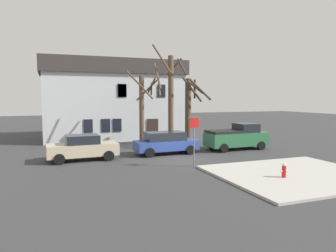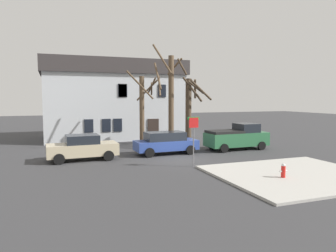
# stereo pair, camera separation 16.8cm
# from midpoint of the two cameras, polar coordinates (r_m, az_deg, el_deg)

# --- Properties ---
(ground_plane) EXTENTS (120.00, 120.00, 0.00)m
(ground_plane) POSITION_cam_midpoint_polar(r_m,az_deg,el_deg) (21.35, 2.06, -6.05)
(ground_plane) COLOR #38383A
(sidewalk_slab) EXTENTS (8.30, 7.17, 0.12)m
(sidewalk_slab) POSITION_cam_midpoint_polar(r_m,az_deg,el_deg) (18.32, 21.80, -8.10)
(sidewalk_slab) COLOR #B7B5AD
(sidewalk_slab) RESTS_ON ground_plane
(building_main) EXTENTS (13.94, 7.82, 7.82)m
(building_main) POSITION_cam_midpoint_polar(r_m,az_deg,el_deg) (33.30, -10.19, 4.76)
(building_main) COLOR silver
(building_main) RESTS_ON ground_plane
(tree_bare_near) EXTENTS (2.84, 2.85, 6.24)m
(tree_bare_near) POSITION_cam_midpoint_polar(r_m,az_deg,el_deg) (25.66, -4.81, 3.15)
(tree_bare_near) COLOR brown
(tree_bare_near) RESTS_ON ground_plane
(tree_bare_mid) EXTENTS (2.92, 2.77, 8.49)m
(tree_bare_mid) POSITION_cam_midpoint_polar(r_m,az_deg,el_deg) (26.19, 0.16, 5.31)
(tree_bare_mid) COLOR brown
(tree_bare_mid) RESTS_ON ground_plane
(tree_bare_far) EXTENTS (2.89, 2.33, 5.88)m
(tree_bare_far) POSITION_cam_midpoint_polar(r_m,az_deg,el_deg) (27.66, 3.70, 3.24)
(tree_bare_far) COLOR #4C3D2D
(tree_bare_far) RESTS_ON ground_plane
(car_beige_sedan) EXTENTS (4.59, 2.18, 1.69)m
(car_beige_sedan) POSITION_cam_midpoint_polar(r_m,az_deg,el_deg) (21.72, -15.35, -3.77)
(car_beige_sedan) COLOR #C6B793
(car_beige_sedan) RESTS_ON ground_plane
(car_blue_wagon) EXTENTS (4.64, 2.05, 1.64)m
(car_blue_wagon) POSITION_cam_midpoint_polar(r_m,az_deg,el_deg) (23.22, -0.62, -2.98)
(car_blue_wagon) COLOR #2D4799
(car_blue_wagon) RESTS_ON ground_plane
(pickup_truck_green) EXTENTS (5.06, 2.20, 2.07)m
(pickup_truck_green) POSITION_cam_midpoint_polar(r_m,az_deg,el_deg) (25.87, 12.10, -1.95)
(pickup_truck_green) COLOR #2D6B42
(pickup_truck_green) RESTS_ON ground_plane
(fire_hydrant) EXTENTS (0.42, 0.22, 0.72)m
(fire_hydrant) POSITION_cam_midpoint_polar(r_m,az_deg,el_deg) (17.13, 19.92, -7.46)
(fire_hydrant) COLOR red
(fire_hydrant) RESTS_ON sidewalk_slab
(street_sign_pole) EXTENTS (0.76, 0.07, 3.00)m
(street_sign_pole) POSITION_cam_midpoint_polar(r_m,az_deg,el_deg) (18.83, 4.47, -1.12)
(street_sign_pole) COLOR slate
(street_sign_pole) RESTS_ON ground_plane
(bicycle_leaning) EXTENTS (1.73, 0.35, 1.03)m
(bicycle_leaning) POSITION_cam_midpoint_polar(r_m,az_deg,el_deg) (24.01, -15.33, -4.09)
(bicycle_leaning) COLOR black
(bicycle_leaning) RESTS_ON ground_plane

